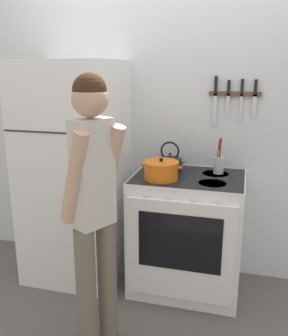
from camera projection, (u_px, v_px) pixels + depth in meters
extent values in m
plane|color=#5B5654|center=(157.00, 261.00, 3.31)|extent=(14.00, 14.00, 0.00)
cube|color=silver|center=(159.00, 117.00, 3.00)|extent=(10.00, 0.06, 2.55)
cube|color=white|center=(75.00, 173.00, 2.93)|extent=(0.73, 0.65, 1.71)
cube|color=#2D2D2D|center=(51.00, 133.00, 2.52)|extent=(0.72, 0.01, 0.01)
cylinder|color=#B2B5BA|center=(84.00, 203.00, 2.58)|extent=(0.02, 0.02, 0.55)
cube|color=white|center=(187.00, 233.00, 2.83)|extent=(0.80, 0.61, 0.90)
cube|color=black|center=(189.00, 177.00, 2.71)|extent=(0.78, 0.59, 0.02)
cube|color=black|center=(181.00, 251.00, 2.58)|extent=(0.70, 0.05, 0.68)
cylinder|color=black|center=(161.00, 179.00, 2.65)|extent=(0.19, 0.19, 0.01)
cylinder|color=black|center=(212.00, 183.00, 2.55)|extent=(0.19, 0.19, 0.01)
cylinder|color=black|center=(168.00, 170.00, 2.87)|extent=(0.19, 0.19, 0.01)
cylinder|color=black|center=(215.00, 174.00, 2.78)|extent=(0.19, 0.19, 0.01)
cylinder|color=silver|center=(146.00, 197.00, 2.50)|extent=(0.04, 0.02, 0.04)
cylinder|color=silver|center=(169.00, 199.00, 2.46)|extent=(0.04, 0.02, 0.04)
cylinder|color=silver|center=(193.00, 201.00, 2.42)|extent=(0.04, 0.02, 0.04)
cylinder|color=silver|center=(219.00, 203.00, 2.38)|extent=(0.04, 0.02, 0.04)
cube|color=white|center=(180.00, 251.00, 2.53)|extent=(0.74, 0.03, 0.72)
cube|color=black|center=(179.00, 243.00, 2.49)|extent=(0.56, 0.01, 0.40)
cylinder|color=orange|center=(161.00, 172.00, 2.63)|extent=(0.24, 0.24, 0.11)
cylinder|color=orange|center=(161.00, 163.00, 2.61)|extent=(0.25, 0.25, 0.02)
sphere|color=black|center=(161.00, 160.00, 2.61)|extent=(0.03, 0.03, 0.03)
cylinder|color=orange|center=(143.00, 165.00, 2.65)|extent=(0.03, 0.02, 0.02)
cylinder|color=orange|center=(180.00, 168.00, 2.59)|extent=(0.03, 0.02, 0.02)
cylinder|color=black|center=(170.00, 164.00, 2.85)|extent=(0.19, 0.19, 0.09)
cone|color=black|center=(170.00, 157.00, 2.84)|extent=(0.18, 0.18, 0.02)
sphere|color=black|center=(170.00, 154.00, 2.83)|extent=(0.02, 0.02, 0.02)
cone|color=black|center=(181.00, 164.00, 2.83)|extent=(0.10, 0.03, 0.09)
torus|color=black|center=(170.00, 151.00, 2.83)|extent=(0.15, 0.01, 0.15)
cylinder|color=#B7BABF|center=(219.00, 165.00, 2.76)|extent=(0.07, 0.07, 0.12)
cylinder|color=#9E7547|center=(218.00, 156.00, 2.73)|extent=(0.02, 0.04, 0.23)
cylinder|color=#232326|center=(218.00, 154.00, 2.74)|extent=(0.04, 0.04, 0.24)
cylinder|color=#B2B5BA|center=(219.00, 155.00, 2.74)|extent=(0.04, 0.04, 0.23)
cylinder|color=#4C4C51|center=(219.00, 160.00, 2.74)|extent=(0.02, 0.02, 0.16)
cylinder|color=#C63D33|center=(220.00, 154.00, 2.73)|extent=(0.02, 0.06, 0.26)
cylinder|color=#6B6051|center=(86.00, 293.00, 2.16)|extent=(0.12, 0.12, 0.80)
cylinder|color=#6B6051|center=(107.00, 282.00, 2.28)|extent=(0.12, 0.12, 0.80)
cube|color=beige|center=(93.00, 174.00, 2.03)|extent=(0.22, 0.26, 0.60)
cylinder|color=tan|center=(74.00, 179.00, 1.95)|extent=(0.25, 0.18, 0.53)
cylinder|color=tan|center=(110.00, 169.00, 2.12)|extent=(0.25, 0.18, 0.53)
sphere|color=tan|center=(90.00, 99.00, 1.93)|extent=(0.19, 0.19, 0.19)
sphere|color=#382314|center=(90.00, 90.00, 1.91)|extent=(0.18, 0.18, 0.18)
cube|color=brown|center=(235.00, 94.00, 2.76)|extent=(0.38, 0.02, 0.03)
cube|color=silver|center=(215.00, 109.00, 2.82)|extent=(0.03, 0.00, 0.23)
cube|color=black|center=(216.00, 85.00, 2.77)|extent=(0.02, 0.02, 0.13)
cube|color=silver|center=(228.00, 104.00, 2.78)|extent=(0.03, 0.00, 0.15)
cube|color=black|center=(229.00, 87.00, 2.75)|extent=(0.02, 0.02, 0.10)
cube|color=silver|center=(241.00, 108.00, 2.77)|extent=(0.02, 0.00, 0.20)
cube|color=black|center=(242.00, 87.00, 2.72)|extent=(0.02, 0.02, 0.11)
cube|color=silver|center=(254.00, 105.00, 2.74)|extent=(0.03, 0.00, 0.16)
cube|color=black|center=(256.00, 87.00, 2.70)|extent=(0.02, 0.02, 0.11)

